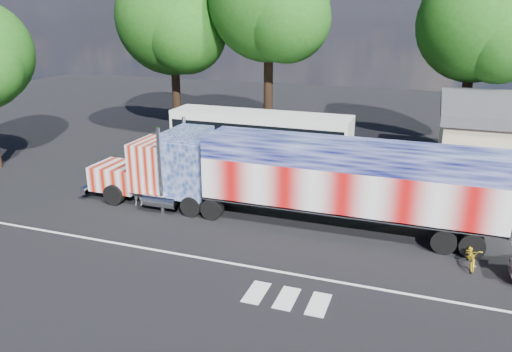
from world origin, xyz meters
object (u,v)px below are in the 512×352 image
(tree_n_mid, at_px, (271,1))
(tree_nw_a, at_px, (174,18))
(coach_bus, at_px, (260,138))
(semi_truck, at_px, (293,176))
(tree_ne_a, at_px, (478,25))
(bicycle, at_px, (472,256))
(woman, at_px, (138,190))

(tree_n_mid, relative_size, tree_nw_a, 1.08)
(tree_n_mid, bearing_deg, coach_bus, -79.11)
(coach_bus, bearing_deg, tree_n_mid, 100.89)
(semi_truck, bearing_deg, tree_ne_a, 62.09)
(tree_n_mid, relative_size, tree_ne_a, 1.16)
(bicycle, bearing_deg, coach_bus, 136.84)
(woman, relative_size, bicycle, 0.96)
(bicycle, height_order, tree_n_mid, tree_n_mid)
(coach_bus, xyz_separation_m, tree_ne_a, (13.21, 7.13, 7.34))
(bicycle, xyz_separation_m, tree_ne_a, (0.11, 17.94, 8.74))
(semi_truck, height_order, woman, semi_truck)
(semi_truck, height_order, bicycle, semi_truck)
(coach_bus, distance_m, bicycle, 17.04)
(woman, relative_size, tree_ne_a, 0.13)
(coach_bus, height_order, tree_ne_a, tree_ne_a)
(woman, xyz_separation_m, tree_nw_a, (-5.74, 15.57, 8.70))
(bicycle, bearing_deg, tree_n_mid, 127.80)
(semi_truck, distance_m, bicycle, 8.76)
(tree_n_mid, bearing_deg, semi_truck, -67.40)
(woman, relative_size, tree_nw_a, 0.12)
(semi_truck, bearing_deg, woman, -175.16)
(coach_bus, bearing_deg, semi_truck, -61.27)
(coach_bus, bearing_deg, bicycle, -39.53)
(coach_bus, relative_size, bicycle, 7.01)
(woman, relative_size, tree_n_mid, 0.11)
(tree_n_mid, bearing_deg, tree_ne_a, 7.92)
(semi_truck, height_order, coach_bus, semi_truck)
(tree_ne_a, bearing_deg, woman, -135.59)
(tree_nw_a, bearing_deg, tree_ne_a, 2.62)
(woman, xyz_separation_m, tree_n_mid, (2.75, 14.63, 9.93))
(semi_truck, xyz_separation_m, coach_bus, (-4.80, 8.75, -0.51))
(semi_truck, distance_m, coach_bus, 9.99)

